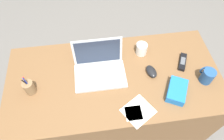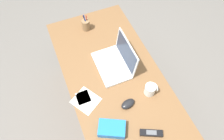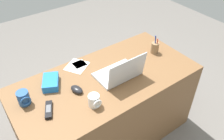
% 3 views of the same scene
% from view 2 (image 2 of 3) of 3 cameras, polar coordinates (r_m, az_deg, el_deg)
% --- Properties ---
extents(ground_plane, '(6.00, 6.00, 0.00)m').
position_cam_2_polar(ground_plane, '(2.34, 0.34, -10.86)').
color(ground_plane, slate).
extents(desk, '(1.50, 0.73, 0.72)m').
position_cam_2_polar(desk, '(2.01, 0.39, -7.00)').
color(desk, brown).
rests_on(desk, ground).
extents(laptop, '(0.35, 0.26, 0.23)m').
position_cam_2_polar(laptop, '(1.71, 1.04, 2.31)').
color(laptop, silver).
rests_on(laptop, desk).
extents(computer_mouse, '(0.09, 0.12, 0.04)m').
position_cam_2_polar(computer_mouse, '(1.56, 4.22, -8.94)').
color(computer_mouse, black).
rests_on(computer_mouse, desk).
extents(coffee_mug_tall, '(0.08, 0.09, 0.09)m').
position_cam_2_polar(coffee_mug_tall, '(1.60, 10.15, -5.07)').
color(coffee_mug_tall, white).
rests_on(coffee_mug_tall, desk).
extents(cordless_phone, '(0.11, 0.16, 0.03)m').
position_cam_2_polar(cordless_phone, '(1.52, 10.34, -16.11)').
color(cordless_phone, black).
rests_on(cordless_phone, desk).
extents(pen_holder, '(0.07, 0.07, 0.17)m').
position_cam_2_polar(pen_holder, '(1.97, -6.92, 11.81)').
color(pen_holder, olive).
rests_on(pen_holder, desk).
extents(snack_bag, '(0.18, 0.21, 0.06)m').
position_cam_2_polar(snack_bag, '(1.48, -0.06, -15.30)').
color(snack_bag, blue).
rests_on(snack_bag, desk).
extents(paper_note_near_laptop, '(0.10, 0.10, 0.00)m').
position_cam_2_polar(paper_note_near_laptop, '(1.61, -7.66, -7.20)').
color(paper_note_near_laptop, white).
rests_on(paper_note_near_laptop, desk).
extents(paper_note_left, '(0.24, 0.23, 0.00)m').
position_cam_2_polar(paper_note_left, '(1.60, -6.94, -8.03)').
color(paper_note_left, white).
rests_on(paper_note_left, desk).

